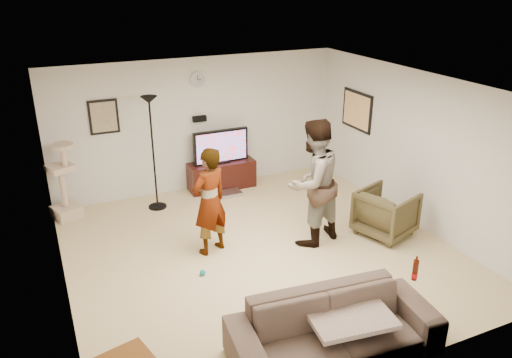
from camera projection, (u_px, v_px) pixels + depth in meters
name	position (u px, v px, depth m)	size (l,w,h in m)	color
floor	(261.00, 252.00, 7.58)	(5.50, 5.50, 0.02)	#CBAF85
ceiling	(261.00, 86.00, 6.61)	(5.50, 5.50, 0.02)	silver
wall_back	(199.00, 125.00, 9.41)	(5.50, 0.04, 2.50)	silver
wall_front	(383.00, 273.00, 4.78)	(5.50, 0.04, 2.50)	silver
wall_left	(54.00, 210.00, 6.04)	(0.04, 5.50, 2.50)	silver
wall_right	(414.00, 148.00, 8.15)	(0.04, 5.50, 2.50)	silver
wall_clock	(197.00, 80.00, 9.06)	(0.26, 0.26, 0.04)	white
wall_speaker	(200.00, 119.00, 9.31)	(0.25, 0.10, 0.10)	black
picture_back	(104.00, 117.00, 8.61)	(0.42, 0.03, 0.52)	gray
picture_right	(357.00, 110.00, 9.39)	(0.03, 0.78, 0.62)	#EEB073
tv_stand	(222.00, 175.00, 9.71)	(1.28, 0.45, 0.53)	black
console_box	(230.00, 193.00, 9.47)	(0.40, 0.30, 0.07)	#B7B7C2
tv	(221.00, 146.00, 9.48)	(1.07, 0.08, 0.64)	black
tv_screen	(222.00, 147.00, 9.44)	(0.99, 0.01, 0.56)	blue
floor_lamp	(153.00, 154.00, 8.62)	(0.32, 0.32, 2.01)	black
cat_tree	(62.00, 181.00, 8.39)	(0.42, 0.42, 1.33)	#C8AF99
person_left	(210.00, 201.00, 7.29)	(0.60, 0.39, 1.64)	gray
person_right	(313.00, 183.00, 7.51)	(0.95, 0.74, 1.96)	teal
sofa	(334.00, 328.00, 5.44)	(2.28, 0.89, 0.67)	#4A3B33
throw_blanket	(349.00, 315.00, 5.46)	(0.90, 0.70, 0.06)	tan
beer_bottle	(415.00, 270.00, 5.66)	(0.06, 0.06, 0.25)	#421305
armchair	(386.00, 213.00, 7.95)	(0.79, 0.82, 0.74)	#413921
toy_ball	(203.00, 273.00, 6.97)	(0.08, 0.08, 0.08)	#0E808E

